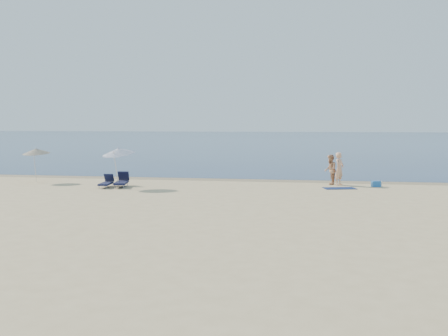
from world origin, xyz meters
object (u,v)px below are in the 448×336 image
object	(u,v)px
person_left	(339,169)
blue_cooler	(376,184)
person_right	(330,170)
umbrella_near	(118,151)

from	to	relation	value
person_left	blue_cooler	xyz separation A→B (m)	(1.94, -0.42, -0.75)
person_right	blue_cooler	bearing A→B (deg)	79.38
person_right	blue_cooler	xyz separation A→B (m)	(2.44, -0.61, -0.68)
person_left	umbrella_near	distance (m)	12.09
person_left	blue_cooler	distance (m)	2.12
blue_cooler	umbrella_near	size ratio (longest dim) A/B	0.19
blue_cooler	umbrella_near	distance (m)	13.94
umbrella_near	person_left	bearing A→B (deg)	40.04
person_left	blue_cooler	size ratio (longest dim) A/B	4.05
person_right	umbrella_near	xyz separation A→B (m)	(-11.08, -3.52, 1.11)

